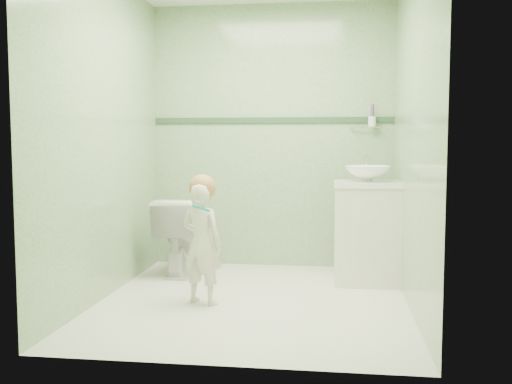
# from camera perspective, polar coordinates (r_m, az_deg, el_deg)

# --- Properties ---
(ground) EXTENTS (2.50, 2.50, 0.00)m
(ground) POSITION_cam_1_polar(r_m,az_deg,el_deg) (4.30, -0.27, -10.59)
(ground) COLOR white
(ground) RESTS_ON ground
(room_shell) EXTENTS (2.50, 2.54, 2.40)m
(room_shell) POSITION_cam_1_polar(r_m,az_deg,el_deg) (4.14, -0.28, 5.63)
(room_shell) COLOR #7DA373
(room_shell) RESTS_ON ground
(trim_stripe) EXTENTS (2.20, 0.02, 0.05)m
(trim_stripe) POSITION_cam_1_polar(r_m,az_deg,el_deg) (5.37, 1.56, 7.04)
(trim_stripe) COLOR #2B4A31
(trim_stripe) RESTS_ON room_shell
(vanity) EXTENTS (0.52, 0.50, 0.80)m
(vanity) POSITION_cam_1_polar(r_m,az_deg,el_deg) (4.87, 10.76, -4.03)
(vanity) COLOR silver
(vanity) RESTS_ON ground
(counter) EXTENTS (0.54, 0.52, 0.04)m
(counter) POSITION_cam_1_polar(r_m,az_deg,el_deg) (4.82, 10.83, 0.79)
(counter) COLOR white
(counter) RESTS_ON vanity
(basin) EXTENTS (0.37, 0.37, 0.13)m
(basin) POSITION_cam_1_polar(r_m,az_deg,el_deg) (4.82, 10.85, 1.79)
(basin) COLOR white
(basin) RESTS_ON counter
(faucet) EXTENTS (0.03, 0.13, 0.18)m
(faucet) POSITION_cam_1_polar(r_m,az_deg,el_deg) (5.00, 10.75, 2.81)
(faucet) COLOR silver
(faucet) RESTS_ON counter
(cup_holder) EXTENTS (0.26, 0.07, 0.21)m
(cup_holder) POSITION_cam_1_polar(r_m,az_deg,el_deg) (5.30, 11.21, 6.80)
(cup_holder) COLOR silver
(cup_holder) RESTS_ON room_shell
(toilet) EXTENTS (0.39, 0.66, 0.67)m
(toilet) POSITION_cam_1_polar(r_m,az_deg,el_deg) (5.14, -7.25, -4.26)
(toilet) COLOR white
(toilet) RESTS_ON ground
(toddler) EXTENTS (0.37, 0.30, 0.86)m
(toddler) POSITION_cam_1_polar(r_m,az_deg,el_deg) (4.15, -5.31, -5.06)
(toddler) COLOR beige
(toddler) RESTS_ON ground
(hair_cap) EXTENTS (0.19, 0.19, 0.19)m
(hair_cap) POSITION_cam_1_polar(r_m,az_deg,el_deg) (4.13, -5.27, 0.42)
(hair_cap) COLOR #AA7444
(hair_cap) RESTS_ON toddler
(teal_toothbrush) EXTENTS (0.11, 0.14, 0.08)m
(teal_toothbrush) POSITION_cam_1_polar(r_m,az_deg,el_deg) (3.97, -5.43, -1.51)
(teal_toothbrush) COLOR #069381
(teal_toothbrush) RESTS_ON toddler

